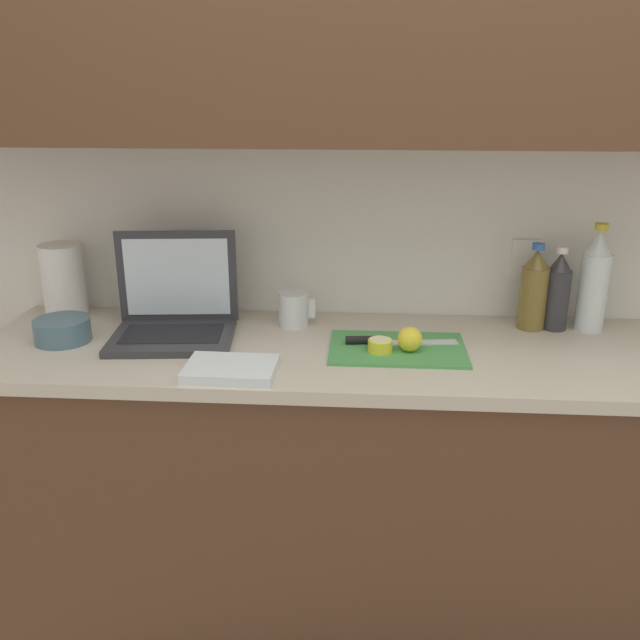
{
  "coord_description": "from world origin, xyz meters",
  "views": [
    {
      "loc": [
        -0.2,
        -1.7,
        1.57
      ],
      "look_at": [
        -0.32,
        -0.01,
        0.98
      ],
      "focal_mm": 38.0,
      "sensor_mm": 36.0,
      "label": 1
    }
  ],
  "objects_px": {
    "knife": "(382,341)",
    "measuring_cup": "(294,309)",
    "bowl_white": "(62,330)",
    "bottle_oil_tall": "(557,292)",
    "bottle_water_clear": "(534,290)",
    "bottle_green_soda": "(594,282)",
    "paper_towel_roll": "(64,281)",
    "lemon_whole_beside": "(410,339)",
    "laptop": "(175,312)",
    "cutting_board": "(397,349)",
    "lemon_half_cut": "(380,345)"
  },
  "relations": [
    {
      "from": "laptop",
      "to": "bottle_water_clear",
      "type": "distance_m",
      "value": 1.02
    },
    {
      "from": "knife",
      "to": "measuring_cup",
      "type": "relative_size",
      "value": 2.85
    },
    {
      "from": "lemon_half_cut",
      "to": "knife",
      "type": "bearing_deg",
      "value": 84.68
    },
    {
      "from": "bottle_oil_tall",
      "to": "bowl_white",
      "type": "height_order",
      "value": "bottle_oil_tall"
    },
    {
      "from": "bowl_white",
      "to": "paper_towel_roll",
      "type": "xyz_separation_m",
      "value": [
        -0.08,
        0.21,
        0.08
      ]
    },
    {
      "from": "measuring_cup",
      "to": "bottle_water_clear",
      "type": "bearing_deg",
      "value": 2.48
    },
    {
      "from": "bottle_water_clear",
      "to": "measuring_cup",
      "type": "relative_size",
      "value": 2.35
    },
    {
      "from": "lemon_half_cut",
      "to": "bottle_oil_tall",
      "type": "bearing_deg",
      "value": 25.0
    },
    {
      "from": "laptop",
      "to": "knife",
      "type": "xyz_separation_m",
      "value": [
        0.58,
        -0.05,
        -0.05
      ]
    },
    {
      "from": "knife",
      "to": "bottle_green_soda",
      "type": "bearing_deg",
      "value": 10.5
    },
    {
      "from": "lemon_whole_beside",
      "to": "bottle_oil_tall",
      "type": "distance_m",
      "value": 0.49
    },
    {
      "from": "laptop",
      "to": "bottle_oil_tall",
      "type": "bearing_deg",
      "value": 0.97
    },
    {
      "from": "bottle_green_soda",
      "to": "paper_towel_roll",
      "type": "bearing_deg",
      "value": 179.56
    },
    {
      "from": "lemon_whole_beside",
      "to": "bottle_green_soda",
      "type": "xyz_separation_m",
      "value": [
        0.52,
        0.23,
        0.1
      ]
    },
    {
      "from": "bottle_oil_tall",
      "to": "bowl_white",
      "type": "xyz_separation_m",
      "value": [
        -1.37,
        -0.2,
        -0.08
      ]
    },
    {
      "from": "measuring_cup",
      "to": "bowl_white",
      "type": "relative_size",
      "value": 0.71
    },
    {
      "from": "bottle_water_clear",
      "to": "measuring_cup",
      "type": "bearing_deg",
      "value": -177.52
    },
    {
      "from": "lemon_whole_beside",
      "to": "bottle_green_soda",
      "type": "distance_m",
      "value": 0.58
    },
    {
      "from": "lemon_half_cut",
      "to": "paper_towel_roll",
      "type": "relative_size",
      "value": 0.29
    },
    {
      "from": "bottle_water_clear",
      "to": "knife",
      "type": "bearing_deg",
      "value": -157.64
    },
    {
      "from": "lemon_half_cut",
      "to": "bottle_green_soda",
      "type": "height_order",
      "value": "bottle_green_soda"
    },
    {
      "from": "bowl_white",
      "to": "bottle_water_clear",
      "type": "bearing_deg",
      "value": 8.78
    },
    {
      "from": "bowl_white",
      "to": "paper_towel_roll",
      "type": "relative_size",
      "value": 0.68
    },
    {
      "from": "paper_towel_roll",
      "to": "laptop",
      "type": "bearing_deg",
      "value": -19.88
    },
    {
      "from": "bottle_water_clear",
      "to": "lemon_whole_beside",
      "type": "bearing_deg",
      "value": -147.94
    },
    {
      "from": "lemon_half_cut",
      "to": "lemon_whole_beside",
      "type": "distance_m",
      "value": 0.08
    },
    {
      "from": "knife",
      "to": "bottle_green_soda",
      "type": "height_order",
      "value": "bottle_green_soda"
    },
    {
      "from": "bottle_green_soda",
      "to": "laptop",
      "type": "bearing_deg",
      "value": -174.0
    },
    {
      "from": "laptop",
      "to": "paper_towel_roll",
      "type": "relative_size",
      "value": 1.62
    },
    {
      "from": "cutting_board",
      "to": "bottle_green_soda",
      "type": "distance_m",
      "value": 0.61
    },
    {
      "from": "bottle_water_clear",
      "to": "lemon_half_cut",
      "type": "bearing_deg",
      "value": -151.77
    },
    {
      "from": "laptop",
      "to": "cutting_board",
      "type": "distance_m",
      "value": 0.63
    },
    {
      "from": "cutting_board",
      "to": "measuring_cup",
      "type": "relative_size",
      "value": 3.38
    },
    {
      "from": "bottle_green_soda",
      "to": "paper_towel_roll",
      "type": "relative_size",
      "value": 1.39
    },
    {
      "from": "cutting_board",
      "to": "bottle_green_soda",
      "type": "xyz_separation_m",
      "value": [
        0.55,
        0.2,
        0.14
      ]
    },
    {
      "from": "lemon_half_cut",
      "to": "bottle_water_clear",
      "type": "relative_size",
      "value": 0.26
    },
    {
      "from": "bottle_water_clear",
      "to": "measuring_cup",
      "type": "height_order",
      "value": "bottle_water_clear"
    },
    {
      "from": "cutting_board",
      "to": "lemon_half_cut",
      "type": "height_order",
      "value": "lemon_half_cut"
    },
    {
      "from": "measuring_cup",
      "to": "paper_towel_roll",
      "type": "height_order",
      "value": "paper_towel_roll"
    },
    {
      "from": "bottle_water_clear",
      "to": "bowl_white",
      "type": "height_order",
      "value": "bottle_water_clear"
    },
    {
      "from": "lemon_half_cut",
      "to": "cutting_board",
      "type": "bearing_deg",
      "value": 35.28
    },
    {
      "from": "knife",
      "to": "lemon_half_cut",
      "type": "bearing_deg",
      "value": -101.42
    },
    {
      "from": "knife",
      "to": "bowl_white",
      "type": "height_order",
      "value": "bowl_white"
    },
    {
      "from": "bowl_white",
      "to": "paper_towel_roll",
      "type": "distance_m",
      "value": 0.24
    },
    {
      "from": "bottle_green_soda",
      "to": "measuring_cup",
      "type": "relative_size",
      "value": 2.89
    },
    {
      "from": "lemon_half_cut",
      "to": "lemon_whole_beside",
      "type": "xyz_separation_m",
      "value": [
        0.08,
        0.01,
        0.02
      ]
    },
    {
      "from": "bottle_oil_tall",
      "to": "bottle_water_clear",
      "type": "distance_m",
      "value": 0.07
    },
    {
      "from": "knife",
      "to": "measuring_cup",
      "type": "bearing_deg",
      "value": 143.63
    },
    {
      "from": "measuring_cup",
      "to": "bowl_white",
      "type": "height_order",
      "value": "measuring_cup"
    },
    {
      "from": "measuring_cup",
      "to": "paper_towel_roll",
      "type": "bearing_deg",
      "value": 176.59
    }
  ]
}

